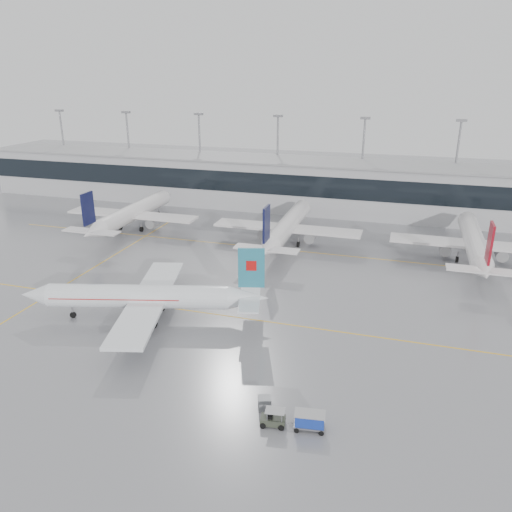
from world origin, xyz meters
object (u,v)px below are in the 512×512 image
(air_canada_jet, at_px, (148,297))
(baggage_tug, at_px, (273,420))
(gse_unit, at_px, (265,403))
(baggage_cart, at_px, (310,420))

(air_canada_jet, height_order, baggage_tug, air_canada_jet)
(air_canada_jet, bearing_deg, gse_unit, 130.52)
(air_canada_jet, xyz_separation_m, baggage_cart, (26.17, -16.33, -2.32))
(air_canada_jet, bearing_deg, baggage_cart, 133.13)
(baggage_cart, relative_size, gse_unit, 2.38)
(baggage_tug, relative_size, baggage_cart, 1.17)
(baggage_cart, bearing_deg, gse_unit, 153.07)
(baggage_cart, xyz_separation_m, gse_unit, (-5.07, 1.79, -0.41))
(baggage_tug, height_order, gse_unit, baggage_tug)
(baggage_cart, bearing_deg, air_canada_jet, 140.57)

